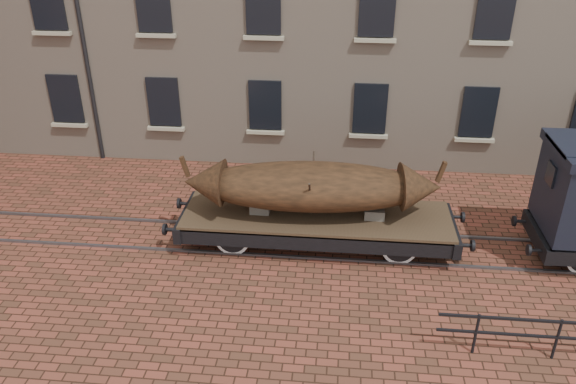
{
  "coord_description": "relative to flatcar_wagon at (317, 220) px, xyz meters",
  "views": [
    {
      "loc": [
        0.04,
        -12.91,
        8.42
      ],
      "look_at": [
        -1.29,
        0.5,
        1.3
      ],
      "focal_mm": 35.0,
      "sensor_mm": 36.0,
      "label": 1
    }
  ],
  "objects": [
    {
      "name": "rail_track",
      "position": [
        0.47,
        0.0,
        -0.72
      ],
      "size": [
        30.0,
        1.52,
        0.06
      ],
      "color": "#59595E",
      "rests_on": "ground"
    },
    {
      "name": "ground",
      "position": [
        0.47,
        0.0,
        -0.75
      ],
      "size": [
        90.0,
        90.0,
        0.0
      ],
      "primitive_type": "plane",
      "color": "#4D2C1E"
    },
    {
      "name": "iron_boat",
      "position": [
        -0.16,
        0.0,
        1.02
      ],
      "size": [
        6.78,
        2.14,
        1.61
      ],
      "color": "#4B2C17",
      "rests_on": "flatcar_wagon"
    },
    {
      "name": "flatcar_wagon",
      "position": [
        0.0,
        0.0,
        0.0
      ],
      "size": [
        8.0,
        2.17,
        1.21
      ],
      "color": "#412F1F",
      "rests_on": "ground"
    }
  ]
}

